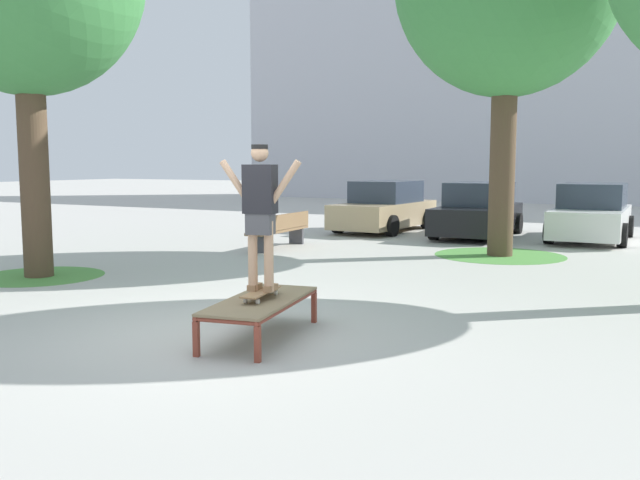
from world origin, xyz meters
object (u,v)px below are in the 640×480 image
skateboard (261,292)px  skater (260,207)px  car_white (592,214)px  skate_box (261,303)px  park_bench (280,230)px  car_black (478,212)px  car_tan (385,208)px

skateboard → skater: 0.99m
skateboard → car_white: size_ratio=0.20×
skate_box → park_bench: park_bench is taller
skateboard → car_white: 12.77m
skater → car_black: (-0.55, 12.10, -0.84)m
car_white → skateboard: bearing=-100.6°
skateboard → car_black: bearing=92.6°
car_white → park_bench: size_ratio=1.74×
skateboard → park_bench: bearing=119.2°
skate_box → skateboard: bearing=99.6°
car_tan → car_black: bearing=-5.1°
car_black → car_white: size_ratio=1.00×
skate_box → car_tan: bearing=105.5°
skate_box → park_bench: 8.36m
car_black → car_white: bearing=8.7°
car_white → car_black: bearing=-171.3°
park_bench → car_tan: bearing=82.9°
car_tan → park_bench: (-0.64, -5.08, -0.24)m
skater → car_tan: bearing=105.5°
car_tan → park_bench: bearing=-97.1°
car_tan → skateboard: bearing=-74.5°
skate_box → car_black: size_ratio=0.47×
skater → car_black: 12.14m
skateboard → skater: bearing=99.9°
skate_box → car_black: 12.14m
skateboard → skater: skater is taller
skater → car_black: skater is taller
car_tan → park_bench: size_ratio=1.78×
skateboard → car_white: bearing=79.4°
car_black → car_white: same height
skate_box → skater: size_ratio=1.18×
skater → car_white: 12.79m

